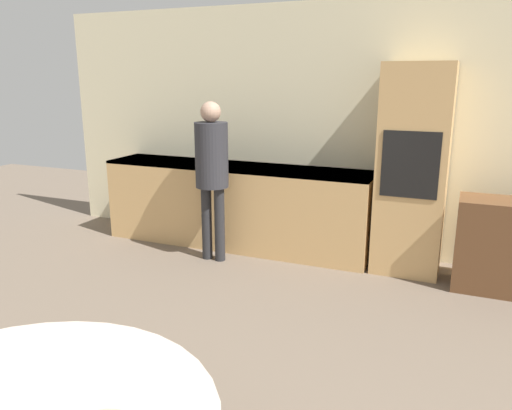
# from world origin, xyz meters

# --- Properties ---
(wall_back) EXTENTS (7.12, 0.05, 2.60)m
(wall_back) POSITION_xyz_m (0.00, 5.39, 1.30)
(wall_back) COLOR beige
(wall_back) RESTS_ON ground_plane
(kitchen_counter) EXTENTS (3.00, 0.60, 0.91)m
(kitchen_counter) POSITION_xyz_m (-1.21, 5.05, 0.47)
(kitchen_counter) COLOR tan
(kitchen_counter) RESTS_ON ground_plane
(oven_unit) EXTENTS (0.63, 0.59, 1.98)m
(oven_unit) POSITION_xyz_m (0.64, 5.05, 0.99)
(oven_unit) COLOR tan
(oven_unit) RESTS_ON ground_plane
(person_standing) EXTENTS (0.33, 0.33, 1.62)m
(person_standing) POSITION_xyz_m (-1.23, 4.54, 1.00)
(person_standing) COLOR #262628
(person_standing) RESTS_ON ground_plane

